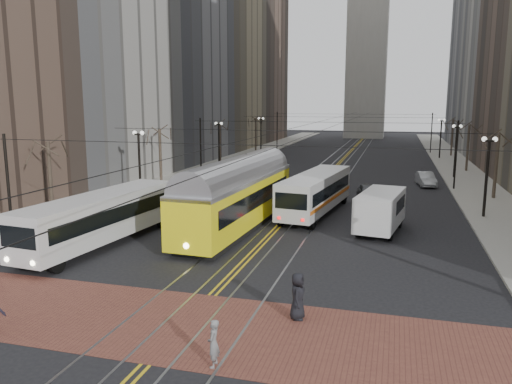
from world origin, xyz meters
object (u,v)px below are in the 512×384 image
Objects in this scene: transit_bus at (101,220)px; rear_bus at (316,194)px; sedan_grey at (369,193)px; streetcar at (238,201)px; sedan_silver at (426,179)px; cargo_van at (380,212)px; pedestrian_a at (298,296)px; pedestrian_b at (213,343)px.

rear_bus reaches higher than transit_bus.
sedan_grey is (14.33, 17.43, -0.74)m from transit_bus.
sedan_silver is (12.92, 21.13, -1.13)m from streetcar.
transit_bus is 1.04× the size of rear_bus.
streetcar is 9.24m from cargo_van.
cargo_van is 10.05m from sedan_grey.
pedestrian_a is at bearing -103.08° from sedan_grey.
streetcar is 3.46× the size of sedan_grey.
streetcar is 3.70× the size of sedan_silver.
cargo_van is 3.80× the size of pedestrian_b.
rear_bus reaches higher than sedan_silver.
rear_bus is 2.59× the size of sedan_grey.
sedan_grey is at bearing 169.20° from pedestrian_b.
pedestrian_a is (12.95, -6.87, -0.57)m from transit_bus.
streetcar is 14.51m from pedestrian_a.
rear_bus is at bearing 55.58° from streetcar.
pedestrian_b is at bearing -106.34° from sedan_grey.
cargo_van is 1.42× the size of sedan_silver.
pedestrian_a reaches higher than sedan_grey.
transit_bus reaches higher than pedestrian_a.
transit_bus is at bearing 59.27° from pedestrian_a.
cargo_van is 19.08m from pedestrian_b.
pedestrian_b is at bearing -71.99° from streetcar.
rear_bus is at bearing 3.99° from pedestrian_a.
pedestrian_a is (2.21, -18.58, -0.57)m from rear_bus.
transit_bus is at bearing -125.36° from rear_bus.
sedan_grey is at bearing 65.08° from rear_bus.
streetcar is at bearing -162.17° from cargo_van.
sedan_silver is at bearing 163.49° from pedestrian_b.
streetcar is at bearing -130.46° from sedan_silver.
transit_bus is at bearing -139.26° from sedan_grey.
sedan_grey is at bearing 106.12° from cargo_van.
transit_bus is 2.89× the size of sedan_silver.
cargo_van is at bearing 31.07° from transit_bus.
sedan_silver is 2.26× the size of pedestrian_a.
sedan_silver is 34.67m from pedestrian_a.
rear_bus is 6.79m from sedan_grey.
pedestrian_b is at bearing -111.24° from sedan_silver.
transit_bus is at bearing -134.47° from sedan_silver.
cargo_van is at bearing -34.20° from rear_bus.
streetcar is 1.33× the size of rear_bus.
sedan_grey is 24.34m from pedestrian_a.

